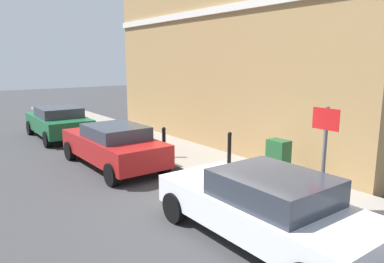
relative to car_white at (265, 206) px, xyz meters
The scene contains 10 objects.
ground 1.95m from the car_white, 76.54° to the left, with size 80.00×80.00×0.00m, color #38383A.
sidewalk 8.15m from the car_white, 72.67° to the left, with size 2.40×30.00×0.15m, color gray.
corner_building 10.40m from the car_white, 39.41° to the left, with size 7.92×12.85×8.70m.
car_white is the anchor object (origin of this frame).
car_red 6.19m from the car_white, 91.40° to the left, with size 1.89×4.43×1.38m.
car_green 11.69m from the car_white, 90.90° to the left, with size 2.06×4.20×1.38m.
utility_cabinet 3.13m from the car_white, 35.41° to the left, with size 0.46×0.61×1.15m.
bollard_near_cabinet 4.64m from the car_white, 55.20° to the left, with size 0.14×0.14×1.04m.
bollard_far_kerb 5.93m from the car_white, 75.65° to the left, with size 0.14×0.14×1.04m.
street_sign 1.86m from the car_white, ahead, with size 0.08×0.60×2.30m.
Camera 1 is at (-5.24, -5.92, 3.34)m, focal length 33.55 mm.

